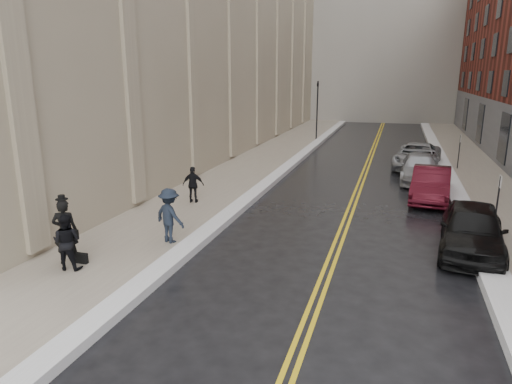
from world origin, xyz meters
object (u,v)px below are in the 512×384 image
Objects in this scene: car_maroon at (431,184)px; pedestrian_c at (193,185)px; pedestrian_b at (170,216)px; car_silver_near at (420,168)px; car_black at (472,229)px; pedestrian_a at (67,242)px; pedestrian_main at (65,232)px; car_silver_far at (417,156)px.

car_maroon is 11.03m from pedestrian_c.
pedestrian_b is 1.16× the size of pedestrian_c.
car_silver_near is 2.66× the size of pedestrian_b.
car_black is at bearing -77.02° from car_maroon.
car_black reaches higher than car_silver_near.
car_maroon is 2.77× the size of pedestrian_a.
pedestrian_main is 1.07× the size of pedestrian_b.
car_maroon is at bearing -84.56° from car_silver_near.
car_silver_near is 15.58m from pedestrian_b.
car_silver_far is 3.44× the size of pedestrian_c.
car_maroon is 7.72m from car_silver_far.
car_black is 2.97× the size of pedestrian_c.
car_silver_near is at bearing -145.63° from pedestrian_main.
pedestrian_c reaches higher than car_maroon.
pedestrian_main is at bearing -151.29° from car_black.
car_black is 2.40× the size of pedestrian_main.
pedestrian_c is at bearing -123.08° from car_silver_far.
pedestrian_a is 1.04× the size of pedestrian_c.
pedestrian_a is at bearing 110.99° from pedestrian_main.
car_silver_far is (-0.37, 7.71, 0.00)m from car_maroon.
car_maroon is at bearing -80.36° from car_silver_far.
car_maroon is 15.94m from pedestrian_main.
pedestrian_a is at bearing -149.29° from car_black.
pedestrian_a is at bearing -111.02° from car_silver_far.
car_silver_near is at bearing -103.04° from pedestrian_b.
car_maroon is 12.59m from pedestrian_b.
pedestrian_a reaches higher than car_silver_far.
pedestrian_main is (-11.04, -11.48, 0.38)m from car_maroon.
car_black is 1.03× the size of car_maroon.
pedestrian_a is 0.90× the size of pedestrian_b.
car_black is at bearing -146.28° from pedestrian_b.
car_silver_far reaches higher than car_maroon.
pedestrian_main is 3.35m from pedestrian_b.
pedestrian_main is 1.23× the size of pedestrian_c.
pedestrian_c is at bearing -117.31° from pedestrian_main.
car_silver_far is 2.79× the size of pedestrian_main.
car_black is 12.78m from pedestrian_a.
pedestrian_b is at bearing -160.16° from car_black.
car_silver_near is (-1.26, 10.68, -0.10)m from car_black.
pedestrian_a is (-11.64, -5.27, 0.18)m from car_black.
pedestrian_c is (0.48, 7.76, -0.04)m from pedestrian_a.
car_silver_far is (-1.28, 14.27, -0.04)m from car_black.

